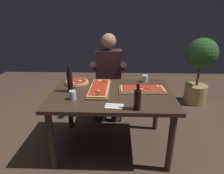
{
  "coord_description": "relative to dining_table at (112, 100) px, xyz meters",
  "views": [
    {
      "loc": [
        0.07,
        -2.04,
        1.6
      ],
      "look_at": [
        0.0,
        0.05,
        0.79
      ],
      "focal_mm": 30.7,
      "sensor_mm": 36.0,
      "label": 1
    }
  ],
  "objects": [
    {
      "name": "tumbler_far_side",
      "position": [
        -0.41,
        -0.2,
        0.14
      ],
      "size": [
        0.07,
        0.07,
        0.1
      ],
      "color": "silver",
      "rests_on": "dining_table"
    },
    {
      "name": "seated_diner",
      "position": [
        -0.07,
        0.74,
        0.1
      ],
      "size": [
        0.53,
        0.41,
        1.33
      ],
      "color": "#23232D",
      "rests_on": "ground_plane"
    },
    {
      "name": "napkin_cutlery_set",
      "position": [
        0.04,
        -0.35,
        0.1
      ],
      "size": [
        0.19,
        0.13,
        0.01
      ],
      "color": "white",
      "rests_on": "dining_table"
    },
    {
      "name": "ground_plane",
      "position": [
        0.0,
        0.0,
        -0.64
      ],
      "size": [
        6.4,
        6.4,
        0.0
      ],
      "primitive_type": "plane",
      "color": "#4C3828"
    },
    {
      "name": "oil_bottle_amber",
      "position": [
        0.25,
        -0.4,
        0.2
      ],
      "size": [
        0.07,
        0.07,
        0.26
      ],
      "color": "black",
      "rests_on": "dining_table"
    },
    {
      "name": "pizza_rectangular_left",
      "position": [
        -0.15,
        0.08,
        0.12
      ],
      "size": [
        0.26,
        0.61,
        0.05
      ],
      "color": "brown",
      "rests_on": "dining_table"
    },
    {
      "name": "pizza_rectangular_front",
      "position": [
        0.36,
        0.07,
        0.11
      ],
      "size": [
        0.55,
        0.25,
        0.05
      ],
      "color": "olive",
      "rests_on": "dining_table"
    },
    {
      "name": "potted_plant_corner",
      "position": [
        1.53,
        1.33,
        0.09
      ],
      "size": [
        0.53,
        0.53,
        1.21
      ],
      "color": "tan",
      "rests_on": "ground_plane"
    },
    {
      "name": "dining_table",
      "position": [
        0.0,
        0.0,
        0.0
      ],
      "size": [
        1.4,
        0.96,
        0.74
      ],
      "color": "#3D2B1E",
      "rests_on": "ground_plane"
    },
    {
      "name": "wine_bottle_dark",
      "position": [
        -0.48,
        0.02,
        0.22
      ],
      "size": [
        0.06,
        0.06,
        0.31
      ],
      "color": "black",
      "rests_on": "dining_table"
    },
    {
      "name": "diner_chair",
      "position": [
        -0.07,
        0.86,
        -0.16
      ],
      "size": [
        0.44,
        0.44,
        0.87
      ],
      "color": "#3D2B1E",
      "rests_on": "ground_plane"
    },
    {
      "name": "tumbler_near_camera",
      "position": [
        0.43,
        0.38,
        0.14
      ],
      "size": [
        0.07,
        0.07,
        0.09
      ],
      "color": "silver",
      "rests_on": "dining_table"
    },
    {
      "name": "pizza_round_far",
      "position": [
        -0.46,
        0.28,
        0.12
      ],
      "size": [
        0.32,
        0.32,
        0.05
      ],
      "color": "brown",
      "rests_on": "dining_table"
    }
  ]
}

